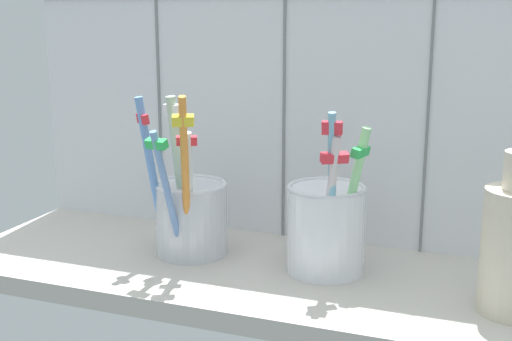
# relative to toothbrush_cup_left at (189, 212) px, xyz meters

# --- Properties ---
(counter_slab) EXTENTS (0.64, 0.22, 0.02)m
(counter_slab) POSITION_rel_toothbrush_cup_left_xyz_m (0.08, -0.01, -0.06)
(counter_slab) COLOR #BCB7AD
(counter_slab) RESTS_ON ground
(tile_wall_back) EXTENTS (0.64, 0.02, 0.45)m
(tile_wall_back) POSITION_rel_toothbrush_cup_left_xyz_m (0.08, 0.11, 0.16)
(tile_wall_back) COLOR white
(tile_wall_back) RESTS_ON ground
(toothbrush_cup_left) EXTENTS (0.08, 0.12, 0.18)m
(toothbrush_cup_left) POSITION_rel_toothbrush_cup_left_xyz_m (0.00, 0.00, 0.00)
(toothbrush_cup_left) COLOR silver
(toothbrush_cup_left) RESTS_ON counter_slab
(toothbrush_cup_right) EXTENTS (0.09, 0.09, 0.17)m
(toothbrush_cup_right) POSITION_rel_toothbrush_cup_left_xyz_m (0.15, 0.00, 0.00)
(toothbrush_cup_right) COLOR white
(toothbrush_cup_right) RESTS_ON counter_slab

